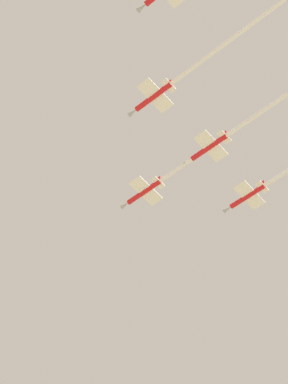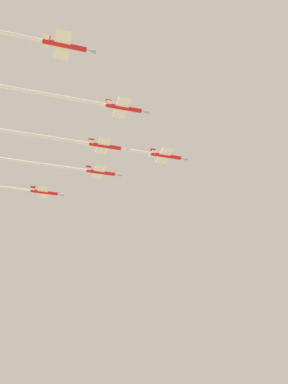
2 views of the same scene
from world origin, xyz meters
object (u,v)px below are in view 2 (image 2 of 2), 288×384
at_px(jet_port_outer, 56,138).
at_px(jet_lead, 95,145).
at_px(jet_port_inner, 42,164).
at_px(jet_starboard_inner, 62,97).

bearing_deg(jet_port_outer, jet_lead, 90.00).
bearing_deg(jet_port_inner, jet_starboard_inner, 5.12).
relative_size(jet_port_inner, jet_port_outer, 1.21).
relative_size(jet_lead, jet_starboard_inner, 1.22).
relative_size(jet_port_inner, jet_starboard_inner, 1.12).
xyz_separation_m(jet_port_inner, jet_port_outer, (-17.54, -0.36, -1.28)).
height_order(jet_starboard_inner, jet_port_outer, jet_starboard_inner).
height_order(jet_lead, jet_port_inner, jet_port_inner).
height_order(jet_lead, jet_port_outer, jet_port_outer).
bearing_deg(jet_port_inner, jet_port_outer, 10.88).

